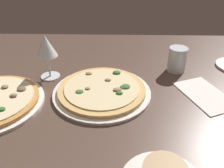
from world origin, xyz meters
The scene contains 5 objects.
dining_table centered at (0.00, 0.00, 2.00)cm, with size 150.00×110.00×4.00cm, color brown.
pizza_main centered at (6.85, 2.81, 5.20)cm, with size 33.54×33.54×3.38cm.
wine_glass_far centered at (27.49, -8.24, 16.11)cm, with size 7.69×7.69×16.90cm.
water_glass centered at (-21.88, -14.52, 8.26)cm, with size 7.13×7.13×9.79cm.
paper_menu centered at (-28.44, 2.95, 4.15)cm, with size 12.77×20.62×0.30cm, color white.
Camera 1 is at (1.70, 70.66, 50.06)cm, focal length 38.10 mm.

